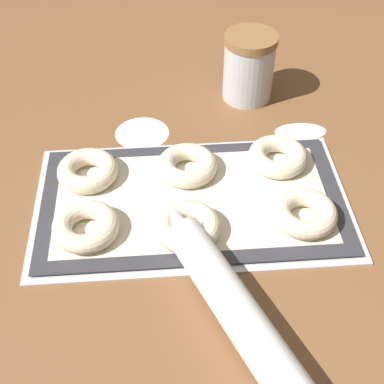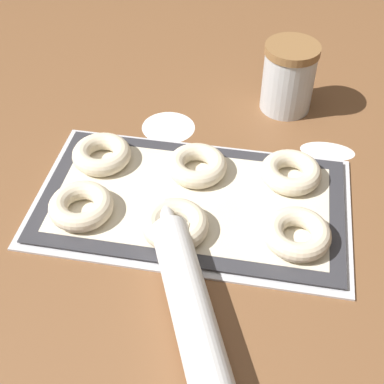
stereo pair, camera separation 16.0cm
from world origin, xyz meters
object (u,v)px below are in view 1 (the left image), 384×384
(bagel_front_center, at_px, (190,227))
(flour_canister, at_px, (249,67))
(baking_tray, at_px, (192,202))
(bagel_back_left, at_px, (88,171))
(bagel_back_center, at_px, (187,165))
(bagel_front_right, at_px, (304,213))
(bagel_front_left, at_px, (86,226))
(rolling_pin, at_px, (242,318))
(bagel_back_right, at_px, (278,157))

(bagel_front_center, distance_m, flour_canister, 0.42)
(baking_tray, relative_size, flour_canister, 3.79)
(bagel_back_left, height_order, bagel_back_center, same)
(bagel_front_right, bearing_deg, bagel_front_left, -179.72)
(baking_tray, height_order, bagel_front_center, bagel_front_center)
(bagel_back_center, height_order, rolling_pin, rolling_pin)
(baking_tray, height_order, bagel_back_center, bagel_back_center)
(bagel_back_center, bearing_deg, bagel_back_right, 3.92)
(bagel_front_center, bearing_deg, bagel_back_left, 139.63)
(bagel_back_right, bearing_deg, baking_tray, -153.98)
(baking_tray, height_order, rolling_pin, rolling_pin)
(bagel_front_right, distance_m, bagel_back_left, 0.38)
(bagel_front_left, relative_size, bagel_back_right, 1.00)
(bagel_front_right, distance_m, bagel_back_center, 0.22)
(bagel_front_left, distance_m, bagel_back_center, 0.21)
(flour_canister, bearing_deg, bagel_back_center, -120.56)
(bagel_front_center, relative_size, bagel_back_left, 1.00)
(bagel_front_left, xyz_separation_m, flour_canister, (0.31, 0.37, 0.04))
(bagel_front_left, relative_size, bagel_back_center, 1.00)
(bagel_front_left, xyz_separation_m, bagel_front_center, (0.16, -0.01, 0.00))
(bagel_front_left, height_order, bagel_back_center, same)
(bagel_front_left, height_order, bagel_front_right, same)
(bagel_front_right, distance_m, bagel_back_right, 0.14)
(baking_tray, bearing_deg, bagel_back_left, 159.43)
(bagel_front_right, distance_m, flour_canister, 0.38)
(baking_tray, bearing_deg, bagel_back_right, 26.02)
(bagel_front_right, bearing_deg, bagel_front_center, -175.47)
(bagel_back_right, height_order, rolling_pin, rolling_pin)
(bagel_back_right, bearing_deg, bagel_front_right, -83.39)
(bagel_front_center, bearing_deg, rolling_pin, -71.38)
(bagel_back_center, xyz_separation_m, rolling_pin, (0.05, -0.31, 0.00))
(bagel_front_right, height_order, bagel_back_right, same)
(bagel_back_center, relative_size, flour_canister, 0.76)
(bagel_back_center, bearing_deg, flour_canister, 59.44)
(rolling_pin, bearing_deg, baking_tray, 101.14)
(bagel_front_left, height_order, bagel_back_right, same)
(flour_canister, relative_size, rolling_pin, 0.33)
(bagel_front_center, relative_size, bagel_front_right, 1.00)
(bagel_front_left, bearing_deg, bagel_front_right, 0.28)
(bagel_back_right, relative_size, flour_canister, 0.76)
(bagel_front_right, xyz_separation_m, bagel_back_center, (-0.18, 0.13, 0.00))
(bagel_front_left, bearing_deg, baking_tray, 20.31)
(bagel_back_left, relative_size, bagel_back_center, 1.00)
(baking_tray, bearing_deg, bagel_front_right, -19.36)
(bagel_front_right, relative_size, flour_canister, 0.76)
(bagel_front_left, relative_size, bagel_front_right, 1.00)
(bagel_back_center, relative_size, bagel_back_right, 1.00)
(bagel_front_left, relative_size, bagel_back_left, 1.00)
(bagel_front_left, bearing_deg, bagel_back_left, 92.23)
(bagel_back_right, bearing_deg, bagel_front_center, -137.50)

